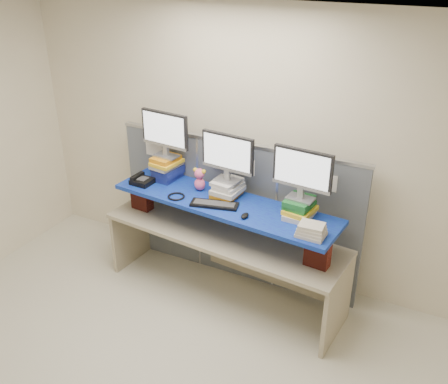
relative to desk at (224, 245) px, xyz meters
The scene contains 18 objects.
room 1.63m from the desk, 91.65° to the right, with size 5.00×4.00×2.80m.
cubicle_partition 0.42m from the desk, 96.21° to the left, with size 2.60×0.06×1.53m.
desk is the anchor object (origin of this frame).
brick_pier_left 1.02m from the desk, behind, with size 0.21×0.12×0.29m, color maroon.
brick_pier_right 1.02m from the desk, ahead, with size 0.21×0.12×0.29m, color maroon.
blue_board 0.46m from the desk, 53.13° to the right, with size 2.23×0.56×0.04m, color #0F0C96.
book_stack_left 0.98m from the desk, 165.24° to the left, with size 0.28×0.34×0.25m.
book_stack_center 0.57m from the desk, 101.30° to the left, with size 0.28×0.33×0.16m.
book_stack_right 0.91m from the desk, ahead, with size 0.28×0.32×0.17m.
monitor_left 1.25m from the desk, 165.52° to the left, with size 0.54×0.17×0.46m.
monitor_center 0.91m from the desk, 100.97° to the left, with size 0.54×0.17×0.46m.
monitor_right 1.16m from the desk, ahead, with size 0.54×0.17×0.46m.
keyboard 0.50m from the desk, 111.49° to the right, with size 0.46×0.25×0.03m.
mouse 0.61m from the desk, 31.99° to the right, with size 0.06×0.11×0.03m, color black.
desk_phone 1.05m from the desk, behind, with size 0.21×0.19×0.09m.
headset 0.67m from the desk, 164.42° to the right, with size 0.17×0.17×0.02m, color black.
plush_toy 0.68m from the desk, 160.28° to the left, with size 0.13×0.10×0.23m.
binder_stack 1.08m from the desk, 13.85° to the right, with size 0.23×0.19×0.11m.
Camera 1 is at (1.88, -2.29, 3.24)m, focal length 40.00 mm.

